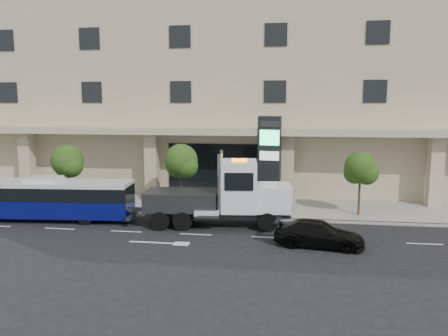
# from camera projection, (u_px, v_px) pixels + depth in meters

# --- Properties ---
(ground) EXTENTS (120.00, 120.00, 0.00)m
(ground) POSITION_uv_depth(u_px,v_px,m) (201.00, 227.00, 25.52)
(ground) COLOR black
(ground) RESTS_ON ground
(sidewalk) EXTENTS (120.00, 6.00, 0.15)m
(sidewalk) POSITION_uv_depth(u_px,v_px,m) (214.00, 206.00, 30.41)
(sidewalk) COLOR gray
(sidewalk) RESTS_ON ground
(curb) EXTENTS (120.00, 0.30, 0.15)m
(curb) POSITION_uv_depth(u_px,v_px,m) (207.00, 217.00, 27.47)
(curb) COLOR gray
(curb) RESTS_ON ground
(convention_center) EXTENTS (60.00, 17.60, 20.00)m
(convention_center) POSITION_uv_depth(u_px,v_px,m) (232.00, 72.00, 39.16)
(convention_center) COLOR tan
(convention_center) RESTS_ON ground
(tree_left) EXTENTS (2.27, 2.20, 4.22)m
(tree_left) POSITION_uv_depth(u_px,v_px,m) (68.00, 163.00, 29.93)
(tree_left) COLOR #422B19
(tree_left) RESTS_ON sidewalk
(tree_mid) EXTENTS (2.28, 2.20, 4.38)m
(tree_mid) POSITION_uv_depth(u_px,v_px,m) (181.00, 163.00, 28.83)
(tree_mid) COLOR #422B19
(tree_mid) RESTS_ON sidewalk
(tree_right) EXTENTS (2.10, 2.00, 4.04)m
(tree_right) POSITION_uv_depth(u_px,v_px,m) (361.00, 170.00, 27.30)
(tree_right) COLOR #422B19
(tree_right) RESTS_ON sidewalk
(city_bus) EXTENTS (10.82, 3.06, 2.71)m
(city_bus) POSITION_uv_depth(u_px,v_px,m) (45.00, 198.00, 26.87)
(city_bus) COLOR black
(city_bus) RESTS_ON ground
(tow_truck) EXTENTS (9.66, 3.10, 4.38)m
(tow_truck) POSITION_uv_depth(u_px,v_px,m) (225.00, 196.00, 25.44)
(tow_truck) COLOR #2D3033
(tow_truck) RESTS_ON ground
(black_sedan) EXTENTS (4.70, 2.40, 1.31)m
(black_sedan) POSITION_uv_depth(u_px,v_px,m) (319.00, 234.00, 22.00)
(black_sedan) COLOR black
(black_sedan) RESTS_ON ground
(signage_pylon) EXTENTS (1.61, 0.85, 6.16)m
(signage_pylon) POSITION_uv_depth(u_px,v_px,m) (269.00, 161.00, 29.83)
(signage_pylon) COLOR black
(signage_pylon) RESTS_ON sidewalk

